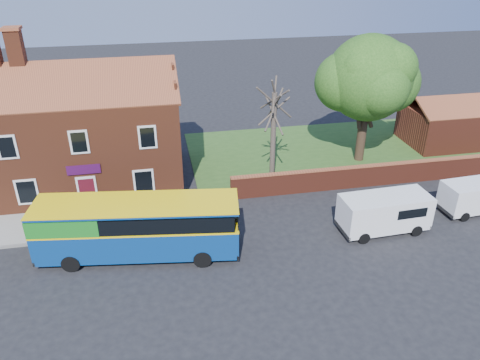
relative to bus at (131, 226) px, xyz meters
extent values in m
plane|color=black|center=(4.20, -2.01, -1.83)|extent=(120.00, 120.00, 0.00)
cube|color=gray|center=(-2.80, 3.74, -1.77)|extent=(18.00, 3.50, 0.12)
cube|color=slate|center=(-2.80, 1.99, -1.76)|extent=(18.00, 0.15, 0.14)
cube|color=#426B28|center=(17.20, 10.99, -1.81)|extent=(26.00, 12.00, 0.04)
cube|color=brown|center=(-2.80, 9.49, 1.42)|extent=(12.00, 8.00, 6.50)
cube|color=brown|center=(-2.80, 7.49, 5.67)|extent=(12.30, 4.08, 2.16)
cube|color=brown|center=(-2.80, 11.49, 5.67)|extent=(12.30, 4.08, 2.16)
cube|color=brown|center=(-6.20, 9.49, 7.57)|extent=(0.90, 0.90, 2.20)
cube|color=black|center=(-2.80, 5.46, 2.77)|extent=(1.10, 0.06, 1.50)
cube|color=#4C0F19|center=(-2.80, 5.44, -0.73)|extent=(0.95, 0.04, 2.10)
cube|color=silver|center=(-2.80, 5.46, -0.68)|extent=(1.20, 0.06, 2.30)
cube|color=#3B0D3B|center=(-2.80, 5.43, 0.97)|extent=(2.00, 0.06, 0.60)
cube|color=maroon|center=(17.20, 4.99, -1.08)|extent=(22.00, 0.30, 1.50)
cube|color=brown|center=(17.20, 4.99, -0.28)|extent=(22.00, 0.38, 0.10)
cube|color=maroon|center=(26.20, 10.99, -0.33)|extent=(8.00, 5.00, 3.00)
cube|color=brown|center=(26.20, 9.74, 1.72)|extent=(8.20, 2.56, 1.24)
cube|color=brown|center=(26.20, 12.24, 1.72)|extent=(8.20, 2.56, 1.24)
cube|color=navy|center=(0.34, -0.05, -0.62)|extent=(10.83, 4.07, 1.68)
cube|color=yellow|center=(0.34, -0.05, 0.22)|extent=(10.85, 4.09, 0.10)
cube|color=black|center=(0.34, -0.05, 0.72)|extent=(10.41, 4.03, 0.84)
cube|color=#1C8322|center=(-3.11, 0.43, 0.72)|extent=(3.93, 3.15, 0.90)
cube|color=navy|center=(0.34, -0.05, 1.29)|extent=(10.83, 4.07, 0.14)
cube|color=yellow|center=(0.34, -0.05, 1.37)|extent=(10.87, 4.11, 0.06)
cylinder|color=black|center=(-3.18, -0.81, -1.36)|extent=(0.98, 0.41, 0.95)
cylinder|color=black|center=(-2.84, 1.65, -1.36)|extent=(0.98, 0.41, 0.95)
cylinder|color=black|center=(3.52, -1.74, -1.36)|extent=(0.98, 0.41, 0.95)
cylinder|color=black|center=(3.86, 0.72, -1.36)|extent=(0.98, 0.41, 0.95)
cube|color=white|center=(14.30, -0.36, -0.55)|extent=(5.22, 2.26, 1.96)
cube|color=black|center=(16.61, -0.27, -0.24)|extent=(0.15, 1.75, 0.77)
cube|color=black|center=(16.83, -0.26, -1.42)|extent=(0.18, 2.06, 0.25)
cylinder|color=black|center=(12.69, -1.39, -1.49)|extent=(0.69, 0.25, 0.68)
cylinder|color=black|center=(12.61, 0.54, -1.49)|extent=(0.69, 0.25, 0.68)
cylinder|color=black|center=(15.98, -1.26, -1.49)|extent=(0.69, 0.25, 0.68)
cylinder|color=black|center=(15.90, 0.67, -1.49)|extent=(0.69, 0.25, 0.68)
cube|color=white|center=(21.10, 0.57, -0.68)|extent=(4.72, 2.12, 1.75)
cylinder|color=black|center=(19.68, -0.38, -1.53)|extent=(0.62, 0.26, 0.61)
cylinder|color=black|center=(19.57, 1.34, -1.53)|extent=(0.62, 0.26, 0.61)
cylinder|color=black|center=(17.03, 9.14, 0.14)|extent=(0.69, 0.69, 3.95)
sphere|color=#4C8028|center=(17.03, 9.14, 4.60)|extent=(6.18, 6.18, 6.18)
sphere|color=#4C8028|center=(18.84, 9.48, 4.09)|extent=(4.46, 4.46, 4.46)
sphere|color=#4C8028|center=(15.40, 9.65, 4.26)|extent=(4.29, 4.29, 4.29)
cylinder|color=#4C4238|center=(9.51, 7.02, 1.39)|extent=(0.37, 0.37, 6.44)
cylinder|color=#4C4238|center=(9.51, 7.02, 3.68)|extent=(0.38, 3.14, 2.53)
cylinder|color=#4C4238|center=(9.51, 7.02, 3.45)|extent=(1.64, 2.32, 2.32)
cylinder|color=#4C4238|center=(9.51, 7.02, 3.91)|extent=(2.64, 1.21, 2.56)
camera|label=1|loc=(1.67, -21.45, 13.56)|focal=35.00mm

